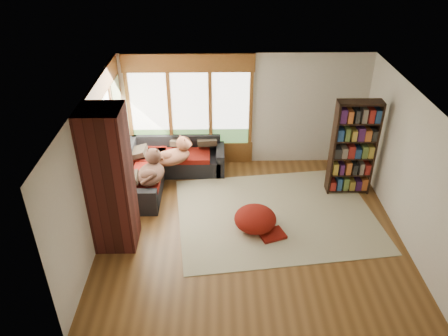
# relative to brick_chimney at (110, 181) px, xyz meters

# --- Properties ---
(floor) EXTENTS (5.50, 5.50, 0.00)m
(floor) POSITION_rel_brick_chimney_xyz_m (2.40, 0.35, -1.30)
(floor) COLOR brown
(floor) RESTS_ON ground
(ceiling) EXTENTS (5.50, 5.50, 0.00)m
(ceiling) POSITION_rel_brick_chimney_xyz_m (2.40, 0.35, 1.30)
(ceiling) COLOR white
(wall_back) EXTENTS (5.50, 0.04, 2.60)m
(wall_back) POSITION_rel_brick_chimney_xyz_m (2.40, 2.85, 0.00)
(wall_back) COLOR silver
(wall_back) RESTS_ON ground
(wall_front) EXTENTS (5.50, 0.04, 2.60)m
(wall_front) POSITION_rel_brick_chimney_xyz_m (2.40, -2.15, 0.00)
(wall_front) COLOR silver
(wall_front) RESTS_ON ground
(wall_left) EXTENTS (0.04, 5.00, 2.60)m
(wall_left) POSITION_rel_brick_chimney_xyz_m (-0.35, 0.35, 0.00)
(wall_left) COLOR silver
(wall_left) RESTS_ON ground
(wall_right) EXTENTS (0.04, 5.00, 2.60)m
(wall_right) POSITION_rel_brick_chimney_xyz_m (5.15, 0.35, 0.00)
(wall_right) COLOR silver
(wall_right) RESTS_ON ground
(windows_back) EXTENTS (2.82, 0.10, 1.90)m
(windows_back) POSITION_rel_brick_chimney_xyz_m (1.20, 2.82, 0.05)
(windows_back) COLOR brown
(windows_back) RESTS_ON wall_back
(windows_left) EXTENTS (0.10, 2.62, 1.90)m
(windows_left) POSITION_rel_brick_chimney_xyz_m (-0.32, 1.55, 0.05)
(windows_left) COLOR brown
(windows_left) RESTS_ON wall_left
(roller_blind) EXTENTS (0.03, 0.72, 0.90)m
(roller_blind) POSITION_rel_brick_chimney_xyz_m (-0.29, 2.38, 0.45)
(roller_blind) COLOR gray
(roller_blind) RESTS_ON wall_left
(brick_chimney) EXTENTS (0.70, 0.70, 2.60)m
(brick_chimney) POSITION_rel_brick_chimney_xyz_m (0.00, 0.00, 0.00)
(brick_chimney) COLOR #471914
(brick_chimney) RESTS_ON ground
(sectional_sofa) EXTENTS (2.20, 2.20, 0.80)m
(sectional_sofa) POSITION_rel_brick_chimney_xyz_m (0.45, 2.05, -1.00)
(sectional_sofa) COLOR black
(sectional_sofa) RESTS_ON ground
(area_rug) EXTENTS (4.12, 3.34, 0.01)m
(area_rug) POSITION_rel_brick_chimney_xyz_m (2.95, 0.74, -1.29)
(area_rug) COLOR white
(area_rug) RESTS_ON ground
(bookshelf) EXTENTS (0.88, 0.29, 2.05)m
(bookshelf) POSITION_rel_brick_chimney_xyz_m (4.54, 1.55, -0.28)
(bookshelf) COLOR black
(bookshelf) RESTS_ON ground
(pouf) EXTENTS (0.92, 0.92, 0.43)m
(pouf) POSITION_rel_brick_chimney_xyz_m (2.50, 0.33, -1.07)
(pouf) COLOR maroon
(pouf) RESTS_ON area_rug
(dog_tan) EXTENTS (0.95, 0.89, 0.46)m
(dog_tan) POSITION_rel_brick_chimney_xyz_m (0.90, 2.00, -0.53)
(dog_tan) COLOR brown
(dog_tan) RESTS_ON sectional_sofa
(dog_brindle) EXTENTS (0.60, 0.90, 0.47)m
(dog_brindle) POSITION_rel_brick_chimney_xyz_m (0.47, 1.35, -0.53)
(dog_brindle) COLOR #342019
(dog_brindle) RESTS_ON sectional_sofa
(throw_pillows) EXTENTS (1.98, 1.68, 0.45)m
(throw_pillows) POSITION_rel_brick_chimney_xyz_m (0.53, 2.10, -0.54)
(throw_pillows) COLOR #31271C
(throw_pillows) RESTS_ON sectional_sofa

